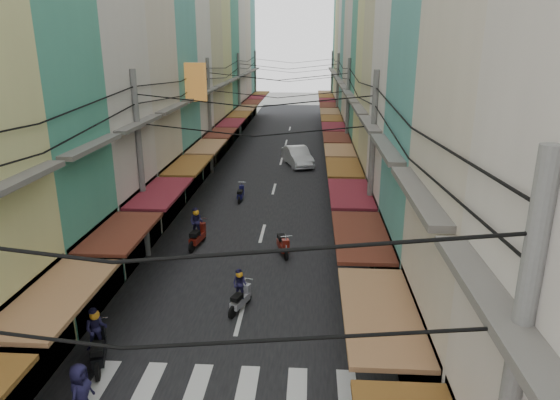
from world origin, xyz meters
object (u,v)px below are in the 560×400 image
at_px(bicycle, 451,311).
at_px(market_umbrella, 444,268).
at_px(traffic_sign, 420,282).
at_px(white_car, 298,165).

xyz_separation_m(bicycle, market_umbrella, (-0.54, -0.45, 1.90)).
height_order(market_umbrella, traffic_sign, traffic_sign).
relative_size(bicycle, market_umbrella, 0.84).
relative_size(white_car, market_umbrella, 2.39).
height_order(white_car, traffic_sign, traffic_sign).
height_order(white_car, market_umbrella, market_umbrella).
bearing_deg(bicycle, white_car, -2.58).
height_order(white_car, bicycle, white_car).
height_order(bicycle, traffic_sign, traffic_sign).
xyz_separation_m(white_car, bicycle, (6.14, -21.88, 0.00)).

